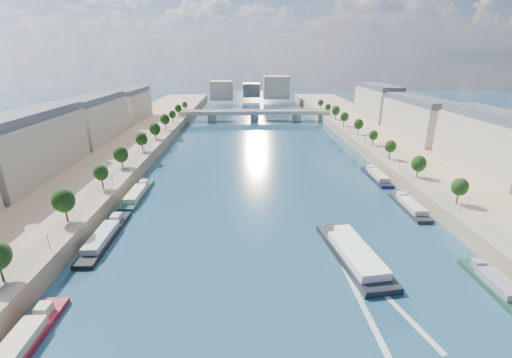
{
  "coord_description": "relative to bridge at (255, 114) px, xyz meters",
  "views": [
    {
      "loc": [
        -7.43,
        -39.86,
        46.82
      ],
      "look_at": [
        -3.64,
        75.5,
        5.0
      ],
      "focal_mm": 24.0,
      "sensor_mm": 36.0,
      "label": 1
    }
  ],
  "objects": [
    {
      "name": "bridge",
      "position": [
        0.0,
        0.0,
        0.0
      ],
      "size": [
        112.0,
        12.0,
        8.15
      ],
      "color": "#C1B79E",
      "rests_on": "ground"
    },
    {
      "name": "moored_barges_right",
      "position": [
        45.5,
        -177.05,
        -4.24
      ],
      "size": [
        5.0,
        119.87,
        3.6
      ],
      "color": "black",
      "rests_on": "ground"
    },
    {
      "name": "trees_right",
      "position": [
        55.0,
        -108.87,
        5.39
      ],
      "size": [
        4.8,
        268.8,
        8.26
      ],
      "color": "#382B1E",
      "rests_on": "ground"
    },
    {
      "name": "lamps_left",
      "position": [
        -52.5,
        -128.87,
        2.7
      ],
      "size": [
        0.36,
        200.36,
        4.28
      ],
      "color": "black",
      "rests_on": "ground"
    },
    {
      "name": "lamps_right",
      "position": [
        52.5,
        -113.87,
        2.7
      ],
      "size": [
        0.36,
        200.36,
        4.28
      ],
      "color": "black",
      "rests_on": "ground"
    },
    {
      "name": "moored_barges_left",
      "position": [
        -45.5,
        -191.22,
        -4.24
      ],
      "size": [
        5.0,
        119.14,
        3.6
      ],
      "color": "#1A1D39",
      "rests_on": "ground"
    },
    {
      "name": "buildings_right",
      "position": [
        85.0,
        -106.87,
        11.37
      ],
      "size": [
        16.0,
        226.0,
        23.2
      ],
      "color": "#BAA78F",
      "rests_on": "ground"
    },
    {
      "name": "pave_left",
      "position": [
        -57.0,
        -118.87,
        -0.03
      ],
      "size": [
        14.0,
        520.0,
        0.1
      ],
      "primitive_type": "cube",
      "color": "gray",
      "rests_on": "quay_left"
    },
    {
      "name": "skyline",
      "position": [
        3.19,
        100.65,
        9.57
      ],
      "size": [
        79.0,
        42.0,
        22.0
      ],
      "color": "#BAA78F",
      "rests_on": "ground"
    },
    {
      "name": "trees_left",
      "position": [
        -55.0,
        -116.87,
        5.39
      ],
      "size": [
        4.8,
        268.8,
        8.26
      ],
      "color": "#382B1E",
      "rests_on": "ground"
    },
    {
      "name": "quay_right",
      "position": [
        72.0,
        -118.87,
        -2.58
      ],
      "size": [
        44.0,
        520.0,
        5.0
      ],
      "primitive_type": "cube",
      "color": "#9E8460",
      "rests_on": "ground"
    },
    {
      "name": "ground",
      "position": [
        0.0,
        -118.87,
        -5.08
      ],
      "size": [
        700.0,
        700.0,
        0.0
      ],
      "primitive_type": "plane",
      "color": "#0D293C",
      "rests_on": "ground"
    },
    {
      "name": "tour_barge",
      "position": [
        18.85,
        -187.43,
        -3.91
      ],
      "size": [
        12.49,
        30.82,
        4.06
      ],
      "rotation": [
        0.0,
        0.0,
        0.13
      ],
      "color": "black",
      "rests_on": "ground"
    },
    {
      "name": "quay_left",
      "position": [
        -72.0,
        -118.87,
        -2.58
      ],
      "size": [
        44.0,
        520.0,
        5.0
      ],
      "primitive_type": "cube",
      "color": "#9E8460",
      "rests_on": "ground"
    },
    {
      "name": "buildings_left",
      "position": [
        -85.0,
        -106.87,
        11.37
      ],
      "size": [
        16.0,
        226.0,
        23.2
      ],
      "color": "#BAA78F",
      "rests_on": "ground"
    },
    {
      "name": "pave_right",
      "position": [
        57.0,
        -118.87,
        -0.03
      ],
      "size": [
        14.0,
        520.0,
        0.1
      ],
      "primitive_type": "cube",
      "color": "gray",
      "rests_on": "quay_right"
    },
    {
      "name": "wake",
      "position": [
        18.85,
        -203.98,
        -5.06
      ],
      "size": [
        11.04,
        26.01,
        0.04
      ],
      "color": "silver",
      "rests_on": "ground"
    }
  ]
}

